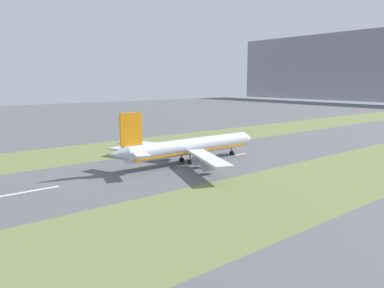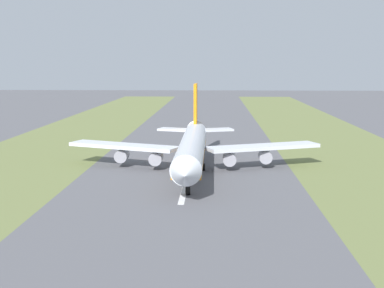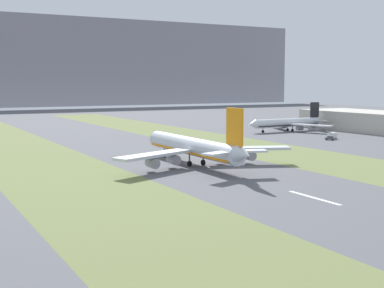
% 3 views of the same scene
% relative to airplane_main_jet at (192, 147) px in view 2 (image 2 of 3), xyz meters
% --- Properties ---
extents(ground_plane, '(800.00, 800.00, 0.00)m').
position_rel_airplane_main_jet_xyz_m(ground_plane, '(0.86, 2.96, -6.02)').
color(ground_plane, '#56565B').
extents(grass_median_west, '(40.00, 600.00, 0.01)m').
position_rel_airplane_main_jet_xyz_m(grass_median_west, '(-44.14, 2.96, -6.02)').
color(grass_median_west, olive).
rests_on(grass_median_west, ground).
extents(grass_median_east, '(40.00, 600.00, 0.01)m').
position_rel_airplane_main_jet_xyz_m(grass_median_east, '(45.86, 2.96, -6.02)').
color(grass_median_east, olive).
rests_on(grass_median_east, ground).
extents(centreline_dash_near, '(1.20, 18.00, 0.01)m').
position_rel_airplane_main_jet_xyz_m(centreline_dash_near, '(0.86, -58.09, -6.01)').
color(centreline_dash_near, silver).
rests_on(centreline_dash_near, ground).
extents(centreline_dash_mid, '(1.20, 18.00, 0.01)m').
position_rel_airplane_main_jet_xyz_m(centreline_dash_mid, '(0.86, -18.09, -6.01)').
color(centreline_dash_mid, silver).
rests_on(centreline_dash_mid, ground).
extents(centreline_dash_far, '(1.20, 18.00, 0.01)m').
position_rel_airplane_main_jet_xyz_m(centreline_dash_far, '(0.86, 21.91, -6.01)').
color(centreline_dash_far, silver).
rests_on(centreline_dash_far, ground).
extents(airplane_main_jet, '(64.14, 67.02, 20.20)m').
position_rel_airplane_main_jet_xyz_m(airplane_main_jet, '(0.00, 0.00, 0.00)').
color(airplane_main_jet, silver).
rests_on(airplane_main_jet, ground).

